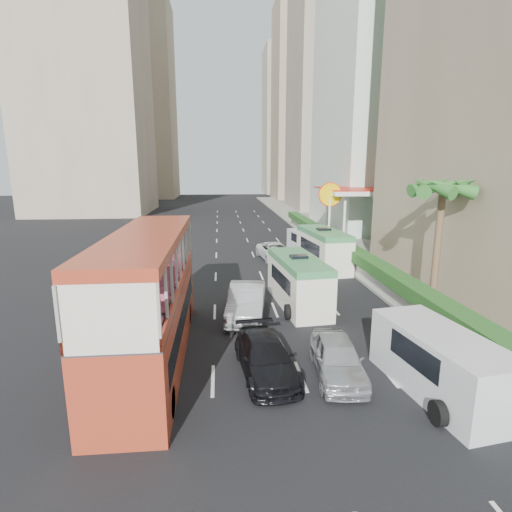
{
  "coord_description": "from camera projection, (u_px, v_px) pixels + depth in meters",
  "views": [
    {
      "loc": [
        -3.24,
        -15.04,
        7.45
      ],
      "look_at": [
        -1.5,
        4.0,
        3.2
      ],
      "focal_mm": 28.0,
      "sensor_mm": 36.0,
      "label": 1
    }
  ],
  "objects": [
    {
      "name": "tower_far_a",
      "position": [
        304.0,
        104.0,
        92.98
      ],
      "size": [
        14.0,
        14.0,
        44.0
      ],
      "primitive_type": "cube",
      "color": "tan",
      "rests_on": "ground"
    },
    {
      "name": "palm_tree",
      "position": [
        437.0,
        249.0,
        20.37
      ],
      "size": [
        0.36,
        0.36,
        6.4
      ],
      "primitive_type": "cylinder",
      "color": "brown",
      "rests_on": "sidewalk"
    },
    {
      "name": "van_asset",
      "position": [
        275.0,
        259.0,
        33.07
      ],
      "size": [
        2.96,
        5.18,
        1.36
      ],
      "primitive_type": "imported",
      "rotation": [
        0.0,
        0.0,
        0.15
      ],
      "color": "silver",
      "rests_on": "ground"
    },
    {
      "name": "panel_van_near",
      "position": [
        440.0,
        363.0,
        13.32
      ],
      "size": [
        2.89,
        5.57,
        2.12
      ],
      "primitive_type": "cube",
      "rotation": [
        0.0,
        0.0,
        0.15
      ],
      "color": "silver",
      "rests_on": "ground"
    },
    {
      "name": "double_decker_bus",
      "position": [
        150.0,
        297.0,
        15.44
      ],
      "size": [
        2.5,
        11.0,
        5.06
      ],
      "primitive_type": "cube",
      "color": "#AA371F",
      "rests_on": "ground"
    },
    {
      "name": "minibus_near",
      "position": [
        298.0,
        282.0,
        21.8
      ],
      "size": [
        2.62,
        6.22,
        2.68
      ],
      "primitive_type": "cube",
      "rotation": [
        0.0,
        0.0,
        0.1
      ],
      "color": "silver",
      "rests_on": "ground"
    },
    {
      "name": "car_silver_lane_a",
      "position": [
        247.0,
        317.0,
        20.38
      ],
      "size": [
        2.42,
        5.19,
        1.65
      ],
      "primitive_type": "imported",
      "rotation": [
        0.0,
        0.0,
        -0.14
      ],
      "color": "#B9BCC1",
      "rests_on": "ground"
    },
    {
      "name": "tower_mid",
      "position": [
        340.0,
        64.0,
        69.09
      ],
      "size": [
        16.0,
        16.0,
        50.0
      ],
      "primitive_type": "cube",
      "color": "tan",
      "rests_on": "ground"
    },
    {
      "name": "ground_plane",
      "position": [
        301.0,
        351.0,
        16.53
      ],
      "size": [
        200.0,
        200.0,
        0.0
      ],
      "primitive_type": "plane",
      "color": "black",
      "rests_on": "ground"
    },
    {
      "name": "tower_left_b",
      "position": [
        140.0,
        102.0,
        97.07
      ],
      "size": [
        16.0,
        16.0,
        46.0
      ],
      "primitive_type": "cube",
      "color": "tan",
      "rests_on": "ground"
    },
    {
      "name": "sidewalk",
      "position": [
        338.0,
        240.0,
        41.61
      ],
      "size": [
        6.0,
        120.0,
        0.18
      ],
      "primitive_type": "cube",
      "color": "#99968C",
      "rests_on": "ground"
    },
    {
      "name": "panel_van_far",
      "position": [
        305.0,
        242.0,
        35.89
      ],
      "size": [
        2.63,
        4.85,
        1.84
      ],
      "primitive_type": "cube",
      "rotation": [
        0.0,
        0.0,
        0.18
      ],
      "color": "silver",
      "rests_on": "ground"
    },
    {
      "name": "car_black",
      "position": [
        266.0,
        373.0,
        14.76
      ],
      "size": [
        2.35,
        4.74,
        1.32
      ],
      "primitive_type": "imported",
      "rotation": [
        0.0,
        0.0,
        0.11
      ],
      "color": "black",
      "rests_on": "ground"
    },
    {
      "name": "car_silver_lane_b",
      "position": [
        336.0,
        375.0,
        14.63
      ],
      "size": [
        2.05,
        4.29,
        1.42
      ],
      "primitive_type": "imported",
      "rotation": [
        0.0,
        0.0,
        -0.09
      ],
      "color": "#B9BCC1",
      "rests_on": "ground"
    },
    {
      "name": "minibus_far",
      "position": [
        323.0,
        249.0,
        30.1
      ],
      "size": [
        2.83,
        6.67,
        2.87
      ],
      "primitive_type": "cube",
      "rotation": [
        0.0,
        0.0,
        0.11
      ],
      "color": "silver",
      "rests_on": "ground"
    },
    {
      "name": "kerb_wall",
      "position": [
        344.0,
        258.0,
        30.54
      ],
      "size": [
        0.3,
        44.0,
        1.0
      ],
      "primitive_type": "cube",
      "color": "silver",
      "rests_on": "sidewalk"
    },
    {
      "name": "hedge",
      "position": [
        345.0,
        247.0,
        30.36
      ],
      "size": [
        1.1,
        44.0,
        0.7
      ],
      "primitive_type": "cube",
      "color": "#2D6626",
      "rests_on": "kerb_wall"
    },
    {
      "name": "shell_station",
      "position": [
        355.0,
        216.0,
        39.18
      ],
      "size": [
        6.5,
        8.0,
        5.5
      ],
      "primitive_type": "cube",
      "color": "silver",
      "rests_on": "ground"
    },
    {
      "name": "tower_left_a",
      "position": [
        83.0,
        46.0,
        62.22
      ],
      "size": [
        18.0,
        18.0,
        52.0
      ],
      "primitive_type": "cube",
      "color": "tan",
      "rests_on": "ground"
    },
    {
      "name": "tower_far_b",
      "position": [
        288.0,
        123.0,
        114.8
      ],
      "size": [
        14.0,
        14.0,
        40.0
      ],
      "primitive_type": "cube",
      "color": "tan",
      "rests_on": "ground"
    }
  ]
}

